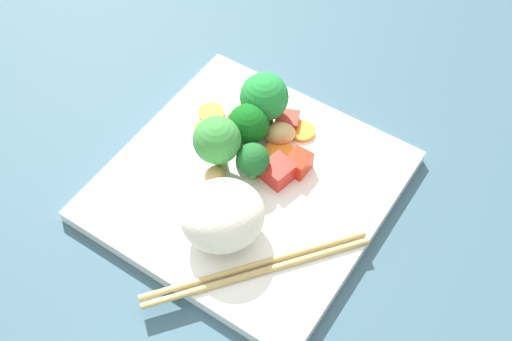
% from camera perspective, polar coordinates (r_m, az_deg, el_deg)
% --- Properties ---
extents(ground_plane, '(1.10, 1.10, 0.02)m').
position_cam_1_polar(ground_plane, '(0.68, -0.63, -2.19)').
color(ground_plane, '#355466').
extents(square_plate, '(0.28, 0.28, 0.02)m').
position_cam_1_polar(square_plate, '(0.67, -0.65, -1.34)').
color(square_plate, white).
rests_on(square_plate, ground_plane).
extents(rice_mound, '(0.11, 0.11, 0.06)m').
position_cam_1_polar(rice_mound, '(0.60, -2.94, -3.95)').
color(rice_mound, white).
rests_on(rice_mound, square_plate).
extents(broccoli_floret_0, '(0.03, 0.03, 0.05)m').
position_cam_1_polar(broccoli_floret_0, '(0.64, -0.11, 0.84)').
color(broccoli_floret_0, '#55A13C').
rests_on(broccoli_floret_0, square_plate).
extents(broccoli_floret_1, '(0.05, 0.05, 0.07)m').
position_cam_1_polar(broccoli_floret_1, '(0.64, -3.43, 2.60)').
color(broccoli_floret_1, '#72B45B').
rests_on(broccoli_floret_1, square_plate).
extents(broccoli_floret_2, '(0.04, 0.04, 0.05)m').
position_cam_1_polar(broccoli_floret_2, '(0.67, -0.69, 4.03)').
color(broccoli_floret_2, '#74A056').
rests_on(broccoli_floret_2, square_plate).
extents(broccoli_floret_3, '(0.05, 0.05, 0.07)m').
position_cam_1_polar(broccoli_floret_3, '(0.68, 0.73, 6.40)').
color(broccoli_floret_3, '#6EB147').
rests_on(broccoli_floret_3, square_plate).
extents(carrot_slice_0, '(0.04, 0.04, 0.01)m').
position_cam_1_polar(carrot_slice_0, '(0.68, 2.03, 1.50)').
color(carrot_slice_0, orange).
rests_on(carrot_slice_0, square_plate).
extents(carrot_slice_1, '(0.04, 0.04, 0.01)m').
position_cam_1_polar(carrot_slice_1, '(0.69, -3.16, 2.36)').
color(carrot_slice_1, orange).
rests_on(carrot_slice_1, square_plate).
extents(carrot_slice_2, '(0.03, 0.03, 0.01)m').
position_cam_1_polar(carrot_slice_2, '(0.72, -0.76, 5.20)').
color(carrot_slice_2, orange).
rests_on(carrot_slice_2, square_plate).
extents(carrot_slice_3, '(0.03, 0.03, 0.01)m').
position_cam_1_polar(carrot_slice_3, '(0.70, -4.51, 3.55)').
color(carrot_slice_3, orange).
rests_on(carrot_slice_3, square_plate).
extents(carrot_slice_4, '(0.03, 0.03, 0.01)m').
position_cam_1_polar(carrot_slice_4, '(0.72, -3.93, 4.98)').
color(carrot_slice_4, orange).
rests_on(carrot_slice_4, square_plate).
extents(carrot_slice_5, '(0.04, 0.04, 0.00)m').
position_cam_1_polar(carrot_slice_5, '(0.70, 4.06, 3.44)').
color(carrot_slice_5, orange).
rests_on(carrot_slice_5, square_plate).
extents(pepper_chunk_0, '(0.03, 0.03, 0.01)m').
position_cam_1_polar(pepper_chunk_0, '(0.71, 2.75, 4.42)').
color(pepper_chunk_0, red).
rests_on(pepper_chunk_0, square_plate).
extents(pepper_chunk_1, '(0.03, 0.03, 0.01)m').
position_cam_1_polar(pepper_chunk_1, '(0.70, -1.97, 3.68)').
color(pepper_chunk_1, red).
rests_on(pepper_chunk_1, square_plate).
extents(pepper_chunk_2, '(0.03, 0.03, 0.02)m').
position_cam_1_polar(pepper_chunk_2, '(0.66, 1.94, -0.07)').
color(pepper_chunk_2, red).
rests_on(pepper_chunk_2, square_plate).
extents(pepper_chunk_3, '(0.02, 0.03, 0.02)m').
position_cam_1_polar(pepper_chunk_3, '(0.66, 3.74, 0.65)').
color(pepper_chunk_3, red).
rests_on(pepper_chunk_3, square_plate).
extents(chicken_piece_0, '(0.03, 0.03, 0.02)m').
position_cam_1_polar(chicken_piece_0, '(0.66, -3.62, -0.56)').
color(chicken_piece_0, tan).
rests_on(chicken_piece_0, square_plate).
extents(chicken_piece_1, '(0.04, 0.04, 0.02)m').
position_cam_1_polar(chicken_piece_1, '(0.69, 1.81, 3.39)').
color(chicken_piece_1, tan).
rests_on(chicken_piece_1, square_plate).
extents(chopstick_pair, '(0.15, 0.18, 0.01)m').
position_cam_1_polar(chopstick_pair, '(0.61, 0.08, -8.59)').
color(chopstick_pair, tan).
rests_on(chopstick_pair, square_plate).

